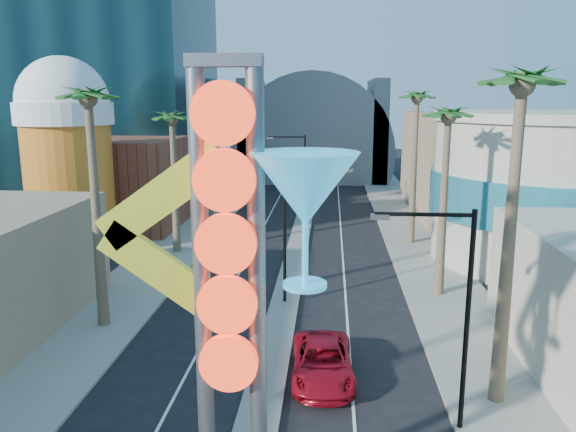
{
  "coord_description": "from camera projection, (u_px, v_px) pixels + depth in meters",
  "views": [
    {
      "loc": [
        2.49,
        -10.27,
        11.57
      ],
      "look_at": [
        0.3,
        18.47,
        5.45
      ],
      "focal_mm": 35.0,
      "sensor_mm": 36.0,
      "label": 1
    }
  ],
  "objects": [
    {
      "name": "sidewalk_east",
      "position": [
        415.0,
        240.0,
        46.02
      ],
      "size": [
        5.0,
        100.0,
        0.15
      ],
      "primitive_type": "cube",
      "color": "gray",
      "rests_on": "ground"
    },
    {
      "name": "palm_1",
      "position": [
        89.0,
        113.0,
        26.63
      ],
      "size": [
        2.4,
        2.4,
        12.7
      ],
      "color": "brown",
      "rests_on": "ground"
    },
    {
      "name": "palm_7",
      "position": [
        417.0,
        107.0,
        42.85
      ],
      "size": [
        2.4,
        2.4,
        12.7
      ],
      "color": "brown",
      "rests_on": "ground"
    },
    {
      "name": "streetlight_0",
      "position": [
        295.0,
        220.0,
        31.06
      ],
      "size": [
        3.79,
        0.25,
        8.0
      ],
      "color": "black",
      "rests_on": "ground"
    },
    {
      "name": "brick_filler_west",
      "position": [
        123.0,
        184.0,
        50.02
      ],
      "size": [
        10.0,
        10.0,
        8.0
      ],
      "primitive_type": "cube",
      "color": "brown",
      "rests_on": "ground"
    },
    {
      "name": "filler_east",
      "position": [
        463.0,
        163.0,
        57.19
      ],
      "size": [
        10.0,
        20.0,
        10.0
      ],
      "primitive_type": "cube",
      "color": "#978461",
      "rests_on": "ground"
    },
    {
      "name": "red_pickup",
      "position": [
        323.0,
        362.0,
        23.39
      ],
      "size": [
        2.73,
        5.52,
        1.5
      ],
      "primitive_type": "imported",
      "rotation": [
        0.0,
        0.0,
        0.04
      ],
      "color": "#B00D1E",
      "rests_on": "ground"
    },
    {
      "name": "beer_mug",
      "position": [
        67.0,
        148.0,
        41.5
      ],
      "size": [
        7.0,
        7.0,
        14.5
      ],
      "color": "#C65A1A",
      "rests_on": "ground"
    },
    {
      "name": "neon_sign",
      "position": [
        261.0,
        272.0,
        13.91
      ],
      "size": [
        6.53,
        2.6,
        12.55
      ],
      "color": "gray",
      "rests_on": "ground"
    },
    {
      "name": "streetlight_1",
      "position": [
        299.0,
        167.0,
        54.55
      ],
      "size": [
        3.79,
        0.25,
        8.0
      ],
      "color": "black",
      "rests_on": "ground"
    },
    {
      "name": "palm_6",
      "position": [
        448.0,
        127.0,
        31.33
      ],
      "size": [
        2.4,
        2.4,
        11.7
      ],
      "color": "brown",
      "rests_on": "ground"
    },
    {
      "name": "palm_2",
      "position": [
        172.0,
        127.0,
        40.56
      ],
      "size": [
        2.4,
        2.4,
        11.2
      ],
      "color": "brown",
      "rests_on": "ground"
    },
    {
      "name": "canopy",
      "position": [
        314.0,
        148.0,
        81.94
      ],
      "size": [
        22.0,
        16.0,
        22.0
      ],
      "color": "slate",
      "rests_on": "ground"
    },
    {
      "name": "sidewalk_west",
      "position": [
        187.0,
        236.0,
        47.43
      ],
      "size": [
        5.0,
        100.0,
        0.15
      ],
      "primitive_type": "cube",
      "color": "gray",
      "rests_on": "ground"
    },
    {
      "name": "streetlight_2",
      "position": [
        454.0,
        301.0,
        18.9
      ],
      "size": [
        3.45,
        0.25,
        8.0
      ],
      "color": "black",
      "rests_on": "ground"
    },
    {
      "name": "palm_3",
      "position": [
        208.0,
        120.0,
        52.27
      ],
      "size": [
        2.4,
        2.4,
        11.2
      ],
      "color": "brown",
      "rests_on": "ground"
    },
    {
      "name": "turquoise_building",
      "position": [
        551.0,
        189.0,
        39.44
      ],
      "size": [
        16.6,
        16.6,
        10.6
      ],
      "color": "#B2AC97",
      "rests_on": "ground"
    },
    {
      "name": "palm_5",
      "position": [
        520.0,
        106.0,
        19.35
      ],
      "size": [
        2.4,
        2.4,
        13.2
      ],
      "color": "brown",
      "rests_on": "ground"
    },
    {
      "name": "median",
      "position": [
        301.0,
        230.0,
        49.65
      ],
      "size": [
        1.6,
        84.0,
        0.15
      ],
      "primitive_type": "cube",
      "color": "gray",
      "rests_on": "ground"
    },
    {
      "name": "pedestrian_b",
      "position": [
        504.0,
        321.0,
        27.19
      ],
      "size": [
        0.8,
        0.63,
        1.61
      ],
      "primitive_type": "imported",
      "rotation": [
        0.0,
        0.0,
        3.11
      ],
      "color": "gray",
      "rests_on": "sidewalk_east"
    }
  ]
}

